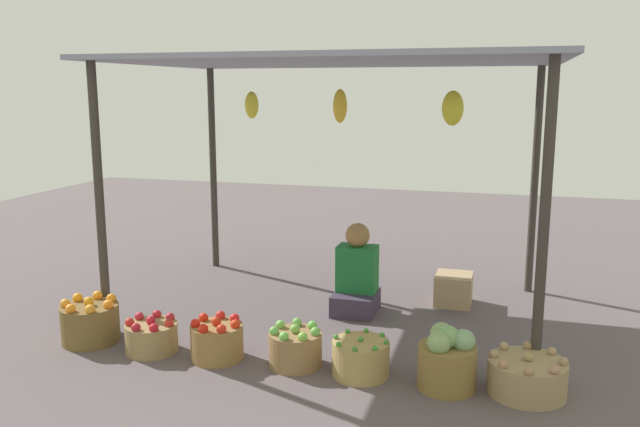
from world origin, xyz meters
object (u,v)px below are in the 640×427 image
basket_red_tomatoes (217,340)px  basket_green_apples (295,348)px  basket_cabbages (447,360)px  vendor_person (357,278)px  basket_oranges (90,322)px  basket_red_apples (152,336)px  basket_potatoes (527,376)px  basket_green_chilies (361,358)px  wooden_crate_near_vendor (454,289)px

basket_red_tomatoes → basket_green_apples: size_ratio=1.01×
basket_cabbages → vendor_person: bearing=124.9°
basket_oranges → basket_red_apples: size_ratio=1.14×
basket_cabbages → basket_green_apples: bearing=176.8°
basket_red_apples → basket_green_apples: basket_green_apples is taller
basket_potatoes → basket_green_apples: bearing=-179.8°
basket_green_chilies → basket_potatoes: same height
basket_green_apples → vendor_person: bearing=83.0°
basket_green_chilies → wooden_crate_near_vendor: (0.47, 1.69, 0.01)m
basket_red_tomatoes → basket_green_apples: bearing=4.3°
basket_green_chilies → basket_cabbages: bearing=-3.3°
vendor_person → basket_red_apples: (-1.25, -1.29, -0.18)m
vendor_person → basket_oranges: 2.19m
basket_red_apples → basket_potatoes: basket_potatoes is taller
basket_red_tomatoes → basket_cabbages: size_ratio=0.89×
basket_oranges → basket_red_apples: bearing=-4.2°
basket_red_tomatoes → basket_red_apples: bearing=-178.2°
basket_green_apples → wooden_crate_near_vendor: bearing=60.4°
basket_cabbages → wooden_crate_near_vendor: size_ratio=1.20×
basket_potatoes → wooden_crate_near_vendor: bearing=109.9°
basket_potatoes → basket_red_apples: bearing=-178.6°
basket_cabbages → basket_potatoes: bearing=7.3°
vendor_person → basket_red_apples: size_ratio=2.04×
basket_red_apples → basket_green_apples: (1.10, 0.06, 0.02)m
basket_red_tomatoes → wooden_crate_near_vendor: 2.29m
basket_oranges → basket_red_tomatoes: size_ratio=1.15×
basket_cabbages → basket_red_tomatoes: bearing=179.4°
basket_green_apples → basket_green_chilies: 0.47m
basket_red_tomatoes → basket_green_apples: 0.58m
basket_red_apples → basket_red_tomatoes: 0.52m
basket_oranges → basket_red_tomatoes: basket_oranges is taller
basket_green_apples → basket_cabbages: 1.05m
basket_green_chilies → wooden_crate_near_vendor: basket_green_chilies is taller
basket_cabbages → basket_potatoes: basket_cabbages is taller
basket_red_tomatoes → vendor_person: bearing=60.2°
basket_oranges → basket_red_apples: (0.55, -0.04, -0.04)m
basket_oranges → basket_red_tomatoes: (1.07, -0.02, -0.02)m
vendor_person → basket_red_tomatoes: bearing=-119.8°
basket_green_apples → basket_potatoes: size_ratio=0.76×
basket_cabbages → basket_potatoes: size_ratio=0.86×
basket_red_apples → basket_green_apples: size_ratio=1.02×
basket_green_chilies → basket_cabbages: basket_cabbages is taller
vendor_person → basket_green_chilies: vendor_person is taller
basket_cabbages → wooden_crate_near_vendor: bearing=93.5°
basket_oranges → basket_red_tomatoes: 1.07m
vendor_person → basket_potatoes: vendor_person is taller
wooden_crate_near_vendor → basket_potatoes: bearing=-70.1°
basket_green_chilies → basket_cabbages: (0.58, -0.03, 0.07)m
basket_green_chilies → basket_oranges: bearing=179.8°
basket_red_tomatoes → basket_green_apples: basket_red_tomatoes is taller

